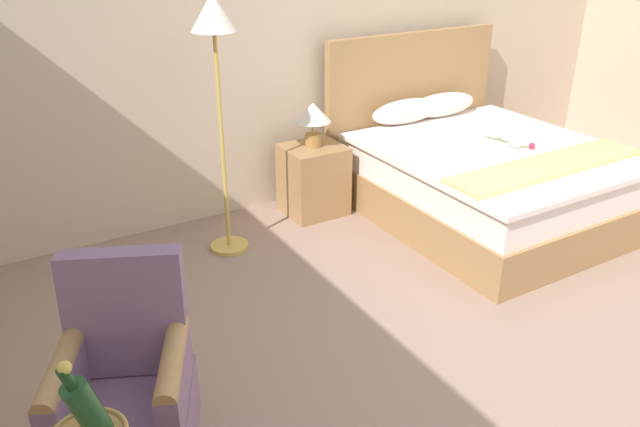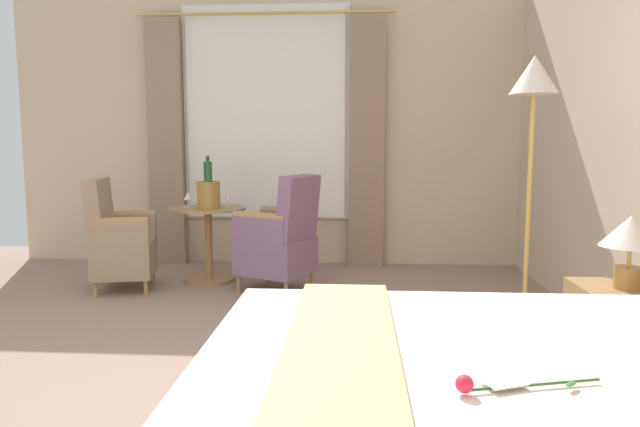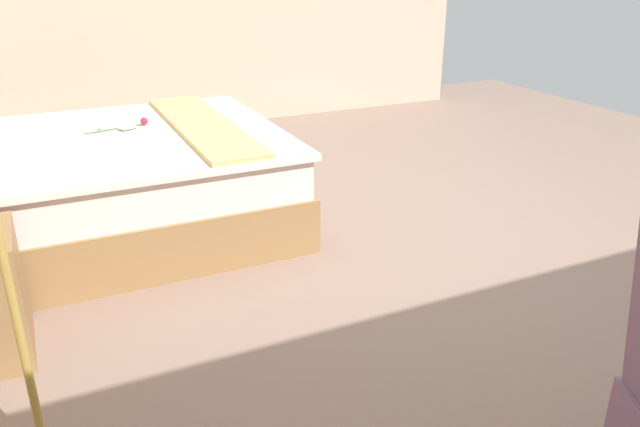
{
  "view_description": "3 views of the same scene",
  "coord_description": "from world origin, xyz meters",
  "views": [
    {
      "loc": [
        -2.52,
        -1.83,
        2.23
      ],
      "look_at": [
        -0.97,
        0.78,
        0.78
      ],
      "focal_mm": 35.0,
      "sensor_mm": 36.0,
      "label": 1
    },
    {
      "loc": [
        2.63,
        0.95,
        1.27
      ],
      "look_at": [
        -0.85,
        0.73,
        0.84
      ],
      "focal_mm": 32.0,
      "sensor_mm": 36.0,
      "label": 2
    },
    {
      "loc": [
        -2.89,
        1.89,
        1.66
      ],
      "look_at": [
        -1.02,
        1.01,
        0.79
      ],
      "focal_mm": 35.0,
      "sensor_mm": 36.0,
      "label": 3
    }
  ],
  "objects": [
    {
      "name": "bed",
      "position": [
        0.99,
        1.53,
        0.35
      ],
      "size": [
        1.76,
        2.06,
        1.34
      ],
      "color": "#A2784A",
      "rests_on": "ground"
    },
    {
      "name": "ground_plane",
      "position": [
        0.0,
        0.0,
        0.0
      ],
      "size": [
        8.25,
        8.25,
        0.0
      ],
      "primitive_type": "plane",
      "color": "gray"
    }
  ]
}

